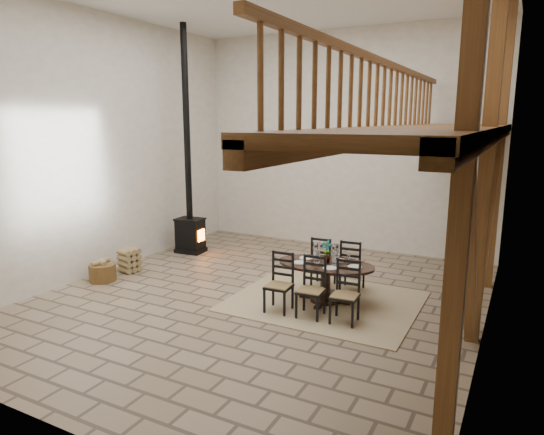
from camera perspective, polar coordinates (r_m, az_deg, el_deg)
The scene contains 7 objects.
ground at distance 8.38m, azimuth -1.56°, elevation -9.52°, with size 8.00×8.00×0.00m, color #8F775F.
room_shell at distance 7.31m, azimuth 6.63°, elevation 11.51°, with size 7.02×8.02×5.01m.
rug at distance 8.29m, azimuth 6.23°, elevation -9.75°, with size 3.00×2.50×0.02m, color tan.
dining_table at distance 8.08m, azimuth 6.08°, elevation -7.53°, with size 1.68×1.87×1.04m.
wood_stove at distance 11.09m, azimuth -9.70°, elevation 1.65°, with size 0.65×0.52×5.00m.
log_basket at distance 9.74m, azimuth -19.31°, elevation -6.04°, with size 0.50×0.50×0.41m.
log_stack at distance 10.12m, azimuth -16.43°, elevation -4.85°, with size 0.42×0.42×0.48m.
Camera 1 is at (3.84, -6.81, 3.00)m, focal length 32.00 mm.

